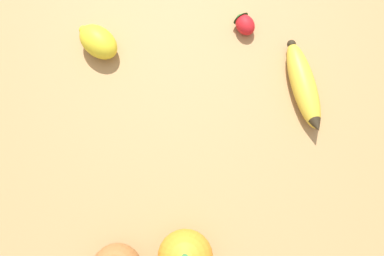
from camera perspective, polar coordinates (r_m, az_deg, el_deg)
ground_plane at (r=0.79m, az=4.79°, el=1.03°), size 3.00×3.00×0.00m
banana at (r=0.81m, az=14.00°, el=5.23°), size 0.18×0.06×0.04m
strawberry at (r=0.84m, az=6.64°, el=13.06°), size 0.05×0.05×0.03m
lemon at (r=0.83m, az=-11.83°, el=10.68°), size 0.09×0.09×0.05m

